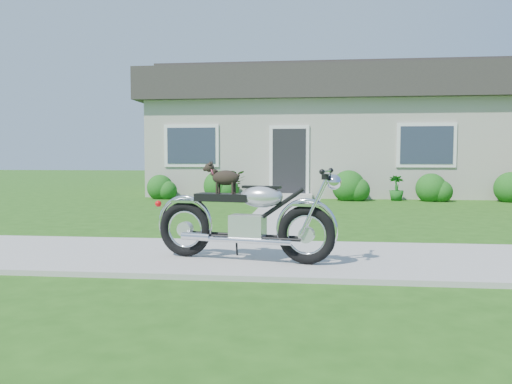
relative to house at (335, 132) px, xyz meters
The scene contains 8 objects.
ground 12.19m from the house, 89.99° to the right, with size 80.00×80.00×0.00m, color #235114.
sidewalk 12.18m from the house, 89.99° to the right, with size 24.00×2.20×0.04m, color #9E9B93.
walkway 7.47m from the house, 102.09° to the right, with size 1.20×8.00×0.03m, color #9E9B93.
house is the anchor object (origin of this frame).
shrub_row 3.92m from the house, 90.34° to the right, with size 10.92×0.95×0.95m.
potted_plant_left 4.98m from the house, 132.49° to the right, with size 0.77×0.67×0.86m, color #254C14.
potted_plant_right 4.20m from the house, 65.04° to the right, with size 0.41×0.41×0.73m, color #1A611B.
motorcycle_with_dog 12.55m from the house, 97.31° to the right, with size 2.21×0.75×1.14m.
Camera 1 is at (-0.85, -6.08, 1.25)m, focal length 35.00 mm.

